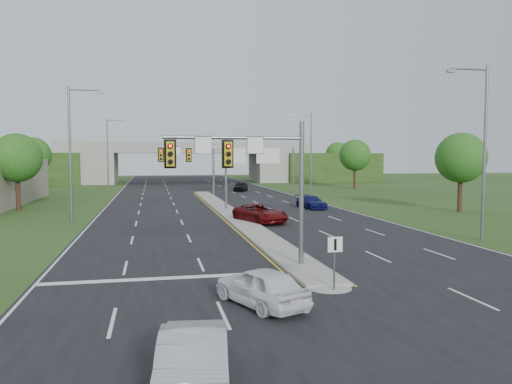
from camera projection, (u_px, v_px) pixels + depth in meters
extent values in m
plane|color=#254017|center=(301.00, 267.00, 24.08)|extent=(240.00, 240.00, 0.00)
cube|color=black|center=(214.00, 202.00, 58.26)|extent=(24.00, 160.00, 0.02)
cube|color=gray|center=(229.00, 213.00, 46.53)|extent=(2.00, 54.00, 0.16)
cone|color=gray|center=(330.00, 286.00, 20.16)|extent=(2.00, 2.00, 0.16)
cube|color=gold|center=(217.00, 214.00, 46.30)|extent=(0.12, 54.00, 0.01)
cube|color=gold|center=(241.00, 213.00, 46.77)|extent=(0.12, 54.00, 0.01)
cube|color=silver|center=(109.00, 204.00, 55.86)|extent=(0.12, 160.00, 0.01)
cube|color=silver|center=(310.00, 200.00, 60.65)|extent=(0.12, 160.00, 0.01)
cube|color=silver|center=(165.00, 278.00, 21.78)|extent=(10.50, 0.50, 0.01)
cylinder|color=slate|center=(301.00, 195.00, 23.83)|extent=(0.24, 0.24, 7.00)
cylinder|color=slate|center=(234.00, 138.00, 22.97)|extent=(6.50, 0.16, 0.16)
cube|color=#BEA00B|center=(228.00, 154.00, 22.72)|extent=(0.35, 0.25, 1.10)
cube|color=#BEA00B|center=(170.00, 154.00, 22.19)|extent=(0.35, 0.25, 1.10)
cube|color=black|center=(228.00, 154.00, 22.85)|extent=(0.55, 0.04, 1.30)
cube|color=black|center=(170.00, 154.00, 22.33)|extent=(0.55, 0.04, 1.30)
sphere|color=#FF0C05|center=(228.00, 146.00, 22.56)|extent=(0.20, 0.20, 0.20)
sphere|color=#FF0C05|center=(170.00, 146.00, 22.04)|extent=(0.20, 0.20, 0.20)
cube|color=white|center=(203.00, 145.00, 22.61)|extent=(0.75, 0.04, 0.75)
cube|color=white|center=(255.00, 145.00, 23.10)|extent=(0.75, 0.04, 0.75)
cylinder|color=slate|center=(226.00, 175.00, 48.24)|extent=(0.24, 0.24, 7.00)
cylinder|color=slate|center=(192.00, 147.00, 47.39)|extent=(6.50, 0.16, 0.16)
cube|color=#BEA00B|center=(189.00, 155.00, 47.13)|extent=(0.35, 0.25, 1.10)
cube|color=#BEA00B|center=(161.00, 155.00, 46.60)|extent=(0.35, 0.25, 1.10)
cube|color=black|center=(189.00, 155.00, 47.27)|extent=(0.55, 0.04, 1.30)
cube|color=black|center=(161.00, 155.00, 46.74)|extent=(0.55, 0.04, 1.30)
sphere|color=#FF0C05|center=(189.00, 151.00, 46.98)|extent=(0.20, 0.20, 0.20)
sphere|color=#FF0C05|center=(161.00, 151.00, 46.45)|extent=(0.20, 0.20, 0.20)
cube|color=white|center=(177.00, 151.00, 47.02)|extent=(0.75, 0.04, 0.75)
cube|color=white|center=(202.00, 151.00, 47.51)|extent=(0.75, 0.04, 0.75)
cylinder|color=slate|center=(334.00, 264.00, 19.60)|extent=(0.08, 0.08, 2.20)
cube|color=white|center=(335.00, 244.00, 19.50)|extent=(0.60, 0.04, 0.60)
cube|color=black|center=(335.00, 245.00, 19.47)|extent=(0.10, 0.02, 0.45)
cylinder|color=slate|center=(213.00, 171.00, 68.03)|extent=(0.28, 0.28, 6.60)
cylinder|color=slate|center=(293.00, 171.00, 70.32)|extent=(0.28, 0.28, 6.60)
cube|color=slate|center=(254.00, 148.00, 68.95)|extent=(11.50, 0.35, 0.35)
cube|color=#0C5A19|center=(234.00, 156.00, 68.25)|extent=(3.20, 0.08, 2.00)
cube|color=#0C5A19|center=(268.00, 156.00, 69.23)|extent=(3.20, 0.08, 2.00)
cube|color=silver|center=(234.00, 156.00, 68.20)|extent=(3.30, 0.03, 2.10)
cube|color=silver|center=(268.00, 156.00, 69.18)|extent=(3.30, 0.03, 2.10)
cube|color=gray|center=(101.00, 168.00, 98.53)|extent=(6.00, 12.00, 6.00)
cube|color=gray|center=(268.00, 167.00, 105.44)|extent=(6.00, 12.00, 6.00)
cube|color=#254017|center=(30.00, 168.00, 95.90)|extent=(20.00, 14.00, 6.00)
cube|color=#254017|center=(326.00, 167.00, 108.08)|extent=(20.00, 14.00, 6.00)
cube|color=gray|center=(187.00, 150.00, 101.73)|extent=(50.00, 12.00, 1.20)
cube|color=gray|center=(189.00, 144.00, 95.99)|extent=(50.00, 0.40, 0.90)
cube|color=gray|center=(185.00, 146.00, 107.32)|extent=(50.00, 0.40, 0.90)
cylinder|color=slate|center=(70.00, 154.00, 40.47)|extent=(0.20, 0.20, 11.00)
cylinder|color=slate|center=(85.00, 90.00, 40.35)|extent=(2.50, 0.12, 0.12)
cube|color=slate|center=(101.00, 92.00, 40.62)|extent=(0.50, 0.25, 0.18)
cylinder|color=slate|center=(108.00, 155.00, 74.65)|extent=(0.20, 0.20, 11.00)
cylinder|color=slate|center=(116.00, 120.00, 74.53)|extent=(2.50, 0.12, 0.12)
cube|color=slate|center=(124.00, 122.00, 74.80)|extent=(0.50, 0.25, 0.18)
cylinder|color=slate|center=(485.00, 154.00, 31.31)|extent=(0.20, 0.20, 11.00)
cylinder|color=slate|center=(469.00, 69.00, 30.68)|extent=(2.50, 0.12, 0.12)
cube|color=slate|center=(451.00, 71.00, 30.44)|extent=(0.50, 0.25, 0.18)
cylinder|color=slate|center=(311.00, 155.00, 65.49)|extent=(0.20, 0.20, 11.00)
cylinder|color=slate|center=(302.00, 115.00, 64.86)|extent=(2.50, 0.12, 0.12)
cube|color=slate|center=(293.00, 116.00, 64.62)|extent=(0.50, 0.25, 0.18)
cylinder|color=#382316|center=(18.00, 190.00, 49.17)|extent=(0.44, 0.44, 4.00)
sphere|color=#265115|center=(17.00, 158.00, 48.94)|extent=(4.80, 4.80, 4.80)
cylinder|color=#382316|center=(34.00, 178.00, 72.76)|extent=(0.44, 0.44, 4.25)
sphere|color=#265115|center=(33.00, 155.00, 72.52)|extent=(5.20, 5.20, 5.20)
cylinder|color=#382316|center=(460.00, 191.00, 47.93)|extent=(0.44, 0.44, 4.00)
sphere|color=#265115|center=(461.00, 158.00, 47.70)|extent=(4.80, 4.80, 4.80)
cylinder|color=#382316|center=(355.00, 176.00, 82.91)|extent=(0.44, 0.44, 4.25)
sphere|color=#265115|center=(355.00, 155.00, 82.67)|extent=(5.20, 5.20, 5.20)
cylinder|color=#382316|center=(6.00, 171.00, 108.00)|extent=(0.44, 0.44, 4.50)
sphere|color=#265115|center=(6.00, 154.00, 107.74)|extent=(6.00, 6.00, 6.00)
cylinder|color=#382316|center=(74.00, 171.00, 110.85)|extent=(0.44, 0.44, 4.25)
sphere|color=#265115|center=(74.00, 155.00, 110.60)|extent=(5.60, 5.60, 5.60)
cylinder|color=#382316|center=(283.00, 170.00, 120.59)|extent=(0.44, 0.44, 4.25)
sphere|color=#265115|center=(283.00, 156.00, 120.35)|extent=(5.60, 5.60, 5.60)
cylinder|color=#382316|center=(338.00, 169.00, 123.43)|extent=(0.44, 0.44, 4.50)
sphere|color=#265115|center=(338.00, 154.00, 123.17)|extent=(6.00, 6.00, 6.00)
imported|color=white|center=(261.00, 286.00, 17.74)|extent=(3.17, 4.48, 1.42)
imported|color=#B0B4B9|center=(194.00, 353.00, 11.70)|extent=(2.00, 4.51, 1.44)
imported|color=#57080B|center=(260.00, 213.00, 40.12)|extent=(4.25, 5.97, 1.51)
imported|color=#0D104F|center=(311.00, 202.00, 50.86)|extent=(2.52, 4.76, 1.32)
imported|color=black|center=(241.00, 186.00, 76.14)|extent=(3.16, 4.67, 1.48)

